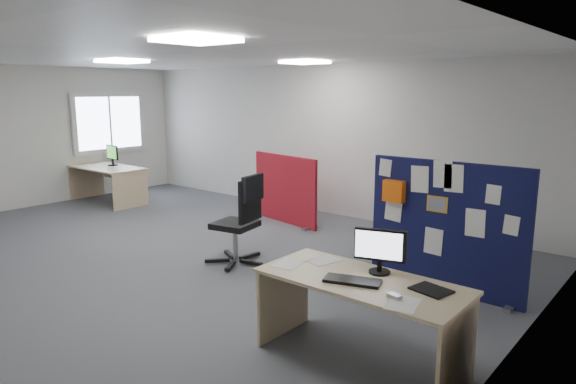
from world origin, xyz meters
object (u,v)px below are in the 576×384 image
Objects in this scene: red_divider at (285,190)px; monitor_second at (112,154)px; monitor_main at (380,249)px; navy_divider at (444,227)px; second_desk at (109,175)px; office_chair at (243,215)px; main_desk at (363,298)px.

red_divider is 3.36× the size of monitor_second.
monitor_main is 0.92× the size of monitor_second.
monitor_second is (-3.86, -0.87, 0.39)m from red_divider.
monitor_main is 7.66m from monitor_second.
navy_divider is at bearing 3.81° from monitor_second.
office_chair reaches higher than second_desk.
red_divider is (-3.34, 1.25, -0.18)m from navy_divider.
navy_divider is 1.08× the size of second_desk.
monitor_second reaches higher than second_desk.
office_chair is at bearing 156.12° from main_desk.
navy_divider is at bearing -10.55° from red_divider.
red_divider is at bearing 121.28° from monitor_main.
monitor_main is 0.25× the size of second_desk.
office_chair reaches higher than monitor_main.
navy_divider is 7.14m from second_desk.
office_chair is at bearing -11.97° from second_desk.
red_divider reaches higher than monitor_second.
navy_divider is 7.22m from monitor_second.
red_divider is at bearing 137.95° from main_desk.
navy_divider is at bearing 93.77° from main_desk.
office_chair reaches higher than monitor_second.
monitor_main is 0.36× the size of office_chair.
navy_divider is at bearing -1.84° from second_desk.
main_desk is 2.70m from office_chair.
monitor_second is (-7.33, 2.26, 0.40)m from main_desk.
second_desk is at bearing -155.07° from red_divider.
red_divider is at bearing 105.10° from office_chair.
monitor_second is at bearing -157.37° from red_divider.
monitor_main is 4.60m from red_divider.
second_desk is 1.42× the size of office_chair.
navy_divider reaches higher than red_divider.
office_chair is (4.79, -1.02, 0.11)m from second_desk.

